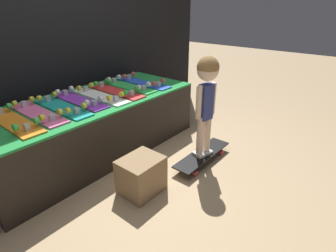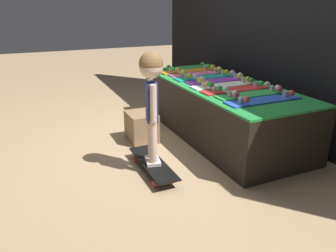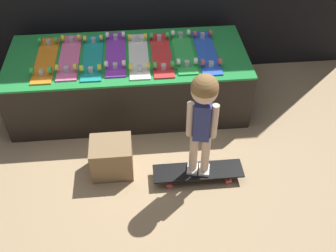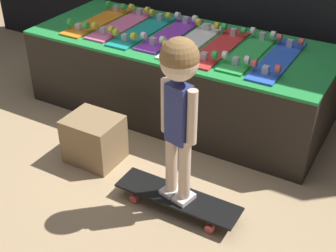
{
  "view_description": "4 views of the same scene",
  "coord_description": "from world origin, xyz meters",
  "px_view_note": "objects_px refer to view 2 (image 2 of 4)",
  "views": [
    {
      "loc": [
        -1.45,
        -1.6,
        1.48
      ],
      "look_at": [
        0.36,
        -0.12,
        0.38
      ],
      "focal_mm": 28.0,
      "sensor_mm": 36.0,
      "label": 1
    },
    {
      "loc": [
        3.0,
        -1.37,
        1.43
      ],
      "look_at": [
        0.31,
        -0.16,
        0.32
      ],
      "focal_mm": 35.0,
      "sensor_mm": 36.0,
      "label": 2
    },
    {
      "loc": [
        0.09,
        -2.54,
        2.64
      ],
      "look_at": [
        0.32,
        -0.06,
        0.29
      ],
      "focal_mm": 42.0,
      "sensor_mm": 36.0,
      "label": 3
    },
    {
      "loc": [
        1.53,
        -2.26,
        1.91
      ],
      "look_at": [
        0.28,
        -0.07,
        0.3
      ],
      "focal_mm": 50.0,
      "sensor_mm": 36.0,
      "label": 4
    }
  ],
  "objects_px": {
    "skateboard_teal_on_rack": "(205,76)",
    "skateboard_blue_on_rack": "(264,99)",
    "skateboard_green_on_rack": "(252,93)",
    "skateboard_on_floor": "(153,164)",
    "storage_box": "(142,127)",
    "skateboard_red_on_rack": "(236,89)",
    "skateboard_orange_on_rack": "(189,70)",
    "skateboard_pink_on_rack": "(198,73)",
    "skateboard_white_on_rack": "(224,84)",
    "skateboard_purple_on_rack": "(218,80)",
    "child": "(151,88)"
  },
  "relations": [
    {
      "from": "skateboard_teal_on_rack",
      "to": "skateboard_blue_on_rack",
      "type": "height_order",
      "value": "same"
    },
    {
      "from": "skateboard_green_on_rack",
      "to": "skateboard_on_floor",
      "type": "distance_m",
      "value": 1.17
    },
    {
      "from": "storage_box",
      "to": "skateboard_red_on_rack",
      "type": "bearing_deg",
      "value": 59.88
    },
    {
      "from": "skateboard_orange_on_rack",
      "to": "skateboard_pink_on_rack",
      "type": "bearing_deg",
      "value": 7.26
    },
    {
      "from": "skateboard_white_on_rack",
      "to": "skateboard_on_floor",
      "type": "height_order",
      "value": "skateboard_white_on_rack"
    },
    {
      "from": "skateboard_white_on_rack",
      "to": "skateboard_green_on_rack",
      "type": "bearing_deg",
      "value": 4.5
    },
    {
      "from": "skateboard_purple_on_rack",
      "to": "storage_box",
      "type": "xyz_separation_m",
      "value": [
        -0.07,
        -0.91,
        -0.45
      ]
    },
    {
      "from": "skateboard_orange_on_rack",
      "to": "skateboard_on_floor",
      "type": "distance_m",
      "value": 1.73
    },
    {
      "from": "skateboard_blue_on_rack",
      "to": "skateboard_pink_on_rack",
      "type": "bearing_deg",
      "value": 178.36
    },
    {
      "from": "skateboard_purple_on_rack",
      "to": "skateboard_white_on_rack",
      "type": "height_order",
      "value": "same"
    },
    {
      "from": "skateboard_purple_on_rack",
      "to": "skateboard_green_on_rack",
      "type": "height_order",
      "value": "same"
    },
    {
      "from": "skateboard_purple_on_rack",
      "to": "skateboard_teal_on_rack",
      "type": "bearing_deg",
      "value": -168.8
    },
    {
      "from": "skateboard_pink_on_rack",
      "to": "skateboard_purple_on_rack",
      "type": "bearing_deg",
      "value": 1.88
    },
    {
      "from": "skateboard_pink_on_rack",
      "to": "skateboard_teal_on_rack",
      "type": "height_order",
      "value": "same"
    },
    {
      "from": "skateboard_teal_on_rack",
      "to": "skateboard_white_on_rack",
      "type": "distance_m",
      "value": 0.43
    },
    {
      "from": "skateboard_purple_on_rack",
      "to": "skateboard_blue_on_rack",
      "type": "height_order",
      "value": "same"
    },
    {
      "from": "skateboard_red_on_rack",
      "to": "skateboard_purple_on_rack",
      "type": "bearing_deg",
      "value": 172.96
    },
    {
      "from": "skateboard_red_on_rack",
      "to": "skateboard_green_on_rack",
      "type": "bearing_deg",
      "value": 8.55
    },
    {
      "from": "skateboard_green_on_rack",
      "to": "child",
      "type": "xyz_separation_m",
      "value": [
        0.01,
        -1.04,
        0.17
      ]
    },
    {
      "from": "skateboard_teal_on_rack",
      "to": "skateboard_green_on_rack",
      "type": "height_order",
      "value": "same"
    },
    {
      "from": "skateboard_on_floor",
      "to": "storage_box",
      "type": "xyz_separation_m",
      "value": [
        -0.72,
        0.15,
        0.08
      ]
    },
    {
      "from": "skateboard_white_on_rack",
      "to": "skateboard_on_floor",
      "type": "distance_m",
      "value": 1.22
    },
    {
      "from": "skateboard_purple_on_rack",
      "to": "child",
      "type": "height_order",
      "value": "child"
    },
    {
      "from": "skateboard_blue_on_rack",
      "to": "child",
      "type": "relative_size",
      "value": 0.77
    },
    {
      "from": "skateboard_pink_on_rack",
      "to": "skateboard_white_on_rack",
      "type": "relative_size",
      "value": 1.0
    },
    {
      "from": "skateboard_orange_on_rack",
      "to": "skateboard_teal_on_rack",
      "type": "distance_m",
      "value": 0.43
    },
    {
      "from": "skateboard_teal_on_rack",
      "to": "skateboard_white_on_rack",
      "type": "relative_size",
      "value": 1.0
    },
    {
      "from": "storage_box",
      "to": "skateboard_pink_on_rack",
      "type": "bearing_deg",
      "value": 111.78
    },
    {
      "from": "child",
      "to": "skateboard_purple_on_rack",
      "type": "bearing_deg",
      "value": 133.96
    },
    {
      "from": "skateboard_orange_on_rack",
      "to": "skateboard_red_on_rack",
      "type": "relative_size",
      "value": 1.0
    },
    {
      "from": "skateboard_orange_on_rack",
      "to": "skateboard_pink_on_rack",
      "type": "xyz_separation_m",
      "value": [
        0.21,
        0.03,
        0.0
      ]
    },
    {
      "from": "skateboard_pink_on_rack",
      "to": "skateboard_orange_on_rack",
      "type": "bearing_deg",
      "value": -172.74
    },
    {
      "from": "skateboard_red_on_rack",
      "to": "skateboard_pink_on_rack",
      "type": "bearing_deg",
      "value": 177.41
    },
    {
      "from": "skateboard_green_on_rack",
      "to": "skateboard_blue_on_rack",
      "type": "xyz_separation_m",
      "value": [
        0.21,
        -0.03,
        0.0
      ]
    },
    {
      "from": "skateboard_green_on_rack",
      "to": "skateboard_white_on_rack",
      "type": "bearing_deg",
      "value": -175.5
    },
    {
      "from": "skateboard_orange_on_rack",
      "to": "skateboard_green_on_rack",
      "type": "height_order",
      "value": "same"
    },
    {
      "from": "skateboard_green_on_rack",
      "to": "skateboard_pink_on_rack",
      "type": "bearing_deg",
      "value": 179.65
    },
    {
      "from": "skateboard_teal_on_rack",
      "to": "skateboard_purple_on_rack",
      "type": "height_order",
      "value": "same"
    },
    {
      "from": "skateboard_on_floor",
      "to": "storage_box",
      "type": "distance_m",
      "value": 0.74
    },
    {
      "from": "skateboard_teal_on_rack",
      "to": "skateboard_green_on_rack",
      "type": "bearing_deg",
      "value": 1.45
    },
    {
      "from": "storage_box",
      "to": "skateboard_orange_on_rack",
      "type": "bearing_deg",
      "value": 123.35
    },
    {
      "from": "skateboard_on_floor",
      "to": "skateboard_green_on_rack",
      "type": "bearing_deg",
      "value": 90.64
    },
    {
      "from": "skateboard_red_on_rack",
      "to": "skateboard_on_floor",
      "type": "distance_m",
      "value": 1.17
    },
    {
      "from": "skateboard_green_on_rack",
      "to": "storage_box",
      "type": "distance_m",
      "value": 1.22
    },
    {
      "from": "skateboard_pink_on_rack",
      "to": "child",
      "type": "height_order",
      "value": "child"
    },
    {
      "from": "skateboard_green_on_rack",
      "to": "skateboard_blue_on_rack",
      "type": "relative_size",
      "value": 1.0
    },
    {
      "from": "skateboard_green_on_rack",
      "to": "skateboard_on_floor",
      "type": "bearing_deg",
      "value": -89.36
    },
    {
      "from": "skateboard_purple_on_rack",
      "to": "storage_box",
      "type": "bearing_deg",
      "value": -94.37
    },
    {
      "from": "skateboard_pink_on_rack",
      "to": "skateboard_red_on_rack",
      "type": "height_order",
      "value": "same"
    },
    {
      "from": "skateboard_teal_on_rack",
      "to": "skateboard_red_on_rack",
      "type": "xyz_separation_m",
      "value": [
        0.64,
        -0.01,
        0.0
      ]
    }
  ]
}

